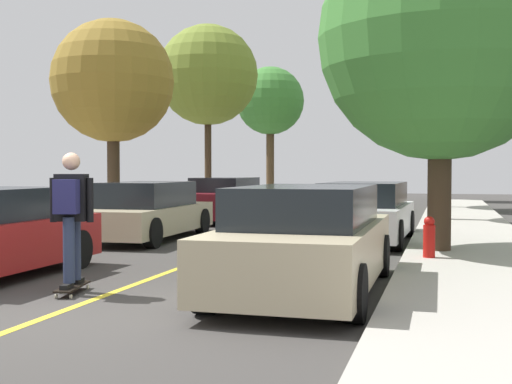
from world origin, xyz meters
name	(u,v)px	position (x,y,z in m)	size (l,w,h in m)	color
ground	(58,313)	(0.00, 0.00, 0.00)	(80.00, 80.00, 0.00)	#3D3A38
sidewalk_right	(501,336)	(4.73, 0.00, 0.07)	(2.44, 56.00, 0.14)	#ADA89E
center_line	(190,264)	(0.00, 4.00, 0.00)	(0.12, 39.20, 0.01)	gold
parked_car_left_near	(147,212)	(-2.46, 7.52, 0.65)	(1.96, 4.69, 1.34)	#BCAD89
parked_car_left_far	(225,200)	(-2.46, 13.14, 0.68)	(1.90, 4.38, 1.38)	maroon
parked_car_right_nearest	(307,240)	(2.46, 2.01, 0.69)	(1.92, 4.59, 1.41)	#BCAD89
parked_car_right_near	(364,212)	(2.46, 8.39, 0.67)	(2.07, 4.42, 1.34)	white
street_tree_left_nearest	(113,82)	(-4.11, 8.98, 3.91)	(3.18, 3.18, 5.38)	#3D2D1E
street_tree_left_near	(208,75)	(-4.11, 16.12, 5.05)	(3.63, 3.63, 6.74)	#3D2D1E
street_tree_left_far	(270,102)	(-4.11, 24.98, 4.98)	(3.33, 3.33, 6.55)	#4C3823
street_tree_right_nearest	(441,39)	(4.11, 6.11, 4.03)	(4.51, 4.51, 6.16)	#3D2D1E
street_tree_right_near	(443,48)	(4.11, 14.17, 5.27)	(3.81, 3.81, 7.08)	brown
street_tree_right_far	(444,74)	(4.11, 21.05, 5.48)	(4.74, 4.74, 7.73)	#4C3823
street_tree_right_farthest	(444,127)	(4.11, 28.94, 3.82)	(2.96, 2.96, 5.21)	brown
fire_hydrant	(429,237)	(3.96, 4.98, 0.49)	(0.20, 0.20, 0.70)	#B2140F
skateboard	(72,287)	(-0.48, 1.08, 0.09)	(0.40, 0.87, 0.10)	black
skateboarder	(71,210)	(-0.47, 1.05, 1.10)	(0.59, 0.70, 1.75)	black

